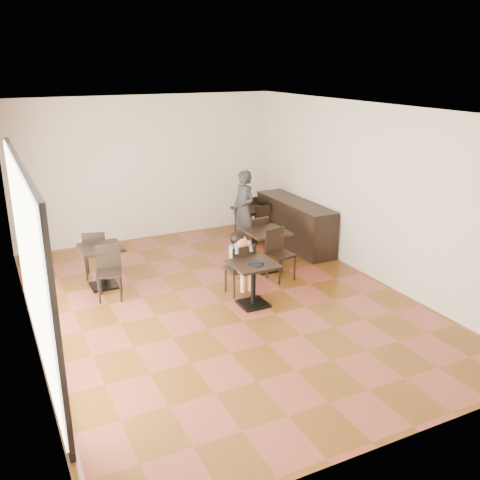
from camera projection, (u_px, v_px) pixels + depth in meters
floor at (222, 302)px, 9.07m from camera, size 6.00×8.00×0.01m
ceiling at (220, 109)px, 8.05m from camera, size 6.00×8.00×0.01m
wall_back at (148, 168)px, 11.96m from camera, size 6.00×0.01×3.20m
wall_front at (392, 312)px, 5.16m from camera, size 6.00×0.01×3.20m
wall_left at (22, 238)px, 7.30m from camera, size 0.01×8.00×3.20m
wall_right at (370, 192)px, 9.81m from camera, size 0.01×8.00×3.20m
storefront_window at (30, 263)px, 6.96m from camera, size 0.04×4.50×2.60m
child_table at (253, 284)px, 8.85m from camera, size 0.71×0.71×0.76m
child_chair at (239, 269)px, 9.30m from camera, size 0.41×0.41×0.91m
child at (239, 263)px, 9.26m from camera, size 0.41×0.57×1.14m
plate at (256, 264)px, 8.64m from camera, size 0.26×0.26×0.02m
pizza_slice at (244, 243)px, 8.96m from camera, size 0.27×0.20×0.06m
adult_patron at (244, 209)px, 11.59m from camera, size 0.50×0.67×1.68m
cafe_table_mid at (267, 250)px, 10.37m from camera, size 0.86×0.86×0.79m
cafe_table_left at (102, 267)px, 9.57m from camera, size 0.89×0.89×0.77m
cafe_table_back at (250, 224)px, 12.13m from camera, size 0.80×0.80×0.73m
chair_mid_a at (254, 238)px, 10.82m from camera, size 0.49×0.49×0.95m
chair_mid_b at (281, 255)px, 9.88m from camera, size 0.49×0.49×0.95m
chair_left_a at (96, 253)px, 10.02m from camera, size 0.51×0.51×0.93m
chair_left_b at (109, 273)px, 9.08m from camera, size 0.51×0.51×0.93m
chair_back_a at (245, 214)px, 12.63m from camera, size 0.46×0.46×0.88m
chair_back_b at (268, 227)px, 11.70m from camera, size 0.46×0.46×0.88m
service_counter at (295, 223)px, 11.72m from camera, size 0.60×2.40×1.00m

